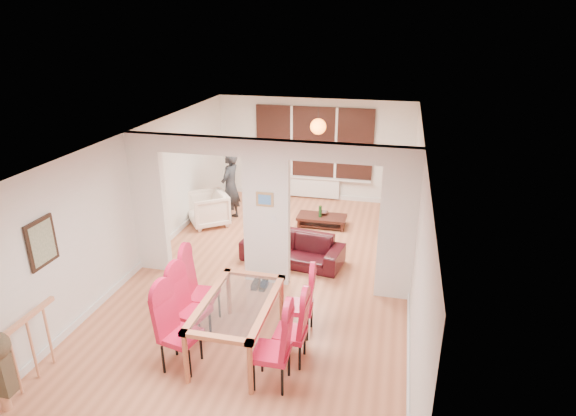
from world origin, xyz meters
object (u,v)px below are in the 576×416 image
(dining_chair_rc, at_px, (299,302))
(bottle, at_px, (320,211))
(dining_chair_la, at_px, (180,330))
(person, at_px, (230,186))
(dining_chair_rb, at_px, (290,329))
(bowl, at_px, (323,213))
(television, at_px, (387,219))
(dining_chair_ra, at_px, (271,347))
(dining_chair_lb, at_px, (192,307))
(dining_table, at_px, (238,325))
(coffee_table, at_px, (322,221))
(armchair, at_px, (208,209))
(dining_chair_lc, at_px, (201,290))
(sofa, at_px, (292,248))

(dining_chair_rc, bearing_deg, bottle, 90.61)
(dining_chair_la, distance_m, person, 5.17)
(dining_chair_rb, xyz_separation_m, bowl, (-0.34, 4.80, -0.24))
(television, bearing_deg, dining_chair_ra, 172.48)
(television, relative_size, bottle, 3.57)
(dining_chair_ra, bearing_deg, dining_chair_lb, 154.44)
(dining_chair_la, height_order, bowl, dining_chair_la)
(dining_chair_la, bearing_deg, dining_chair_rb, 30.48)
(dining_chair_ra, height_order, dining_chair_rc, dining_chair_ra)
(dining_table, xyz_separation_m, person, (-1.71, 4.54, 0.42))
(person, distance_m, television, 3.64)
(dining_chair_rc, bearing_deg, coffee_table, 90.12)
(bottle, bearing_deg, dining_chair_lb, -103.78)
(bowl, bearing_deg, coffee_table, -94.75)
(dining_chair_rb, bearing_deg, armchair, 125.64)
(bottle, distance_m, bowl, 0.21)
(armchair, relative_size, bottle, 3.00)
(dining_chair_lc, xyz_separation_m, person, (-0.97, 4.06, 0.24))
(armchair, height_order, bowl, armchair)
(dining_table, relative_size, bowl, 7.44)
(dining_chair_la, relative_size, dining_chair_ra, 1.02)
(person, bearing_deg, dining_chair_ra, 32.31)
(dining_chair_rb, relative_size, dining_chair_rc, 0.99)
(television, distance_m, bottle, 1.50)
(dining_chair_lb, relative_size, bottle, 3.99)
(dining_chair_la, xyz_separation_m, dining_chair_rb, (1.39, 0.45, -0.05))
(armchair, relative_size, television, 0.84)
(sofa, distance_m, bowl, 1.96)
(dining_chair_ra, xyz_separation_m, bowl, (-0.21, 5.29, -0.28))
(dining_table, relative_size, dining_chair_rc, 1.64)
(dining_chair_la, bearing_deg, sofa, 89.50)
(dining_chair_rb, height_order, bottle, dining_chair_rb)
(dining_chair_la, distance_m, dining_chair_rb, 1.46)
(dining_chair_rc, height_order, bottle, dining_chair_rc)
(dining_table, distance_m, armchair, 4.64)
(dining_chair_ra, relative_size, armchair, 1.34)
(dining_chair_la, height_order, dining_chair_ra, dining_chair_la)
(dining_table, distance_m, sofa, 2.80)
(person, relative_size, bowl, 7.18)
(dining_chair_lc, height_order, armchair, dining_chair_lc)
(dining_chair_ra, distance_m, bowl, 5.30)
(dining_table, relative_size, television, 1.71)
(sofa, height_order, television, television)
(bowl, bearing_deg, person, -174.83)
(dining_chair_la, bearing_deg, armchair, 120.53)
(dining_chair_lb, bearing_deg, person, 115.18)
(dining_chair_lb, relative_size, dining_chair_rc, 1.07)
(sofa, bearing_deg, dining_chair_rc, -66.20)
(dining_chair_rb, height_order, dining_chair_rc, dining_chair_rc)
(dining_table, distance_m, person, 4.87)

